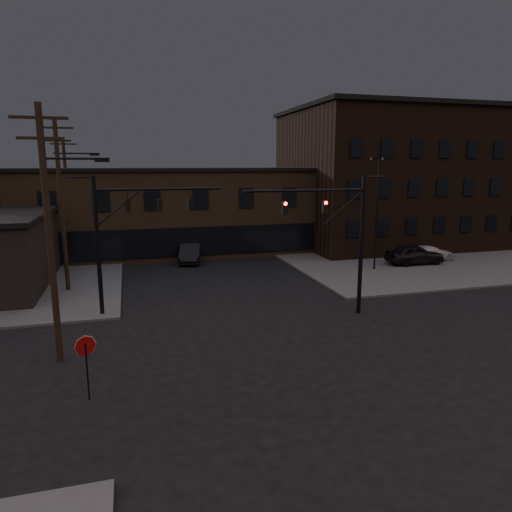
# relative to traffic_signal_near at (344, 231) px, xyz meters

# --- Properties ---
(ground) EXTENTS (140.00, 140.00, 0.00)m
(ground) POSITION_rel_traffic_signal_near_xyz_m (-5.36, -4.50, -4.93)
(ground) COLOR black
(ground) RESTS_ON ground
(sidewalk_ne) EXTENTS (30.00, 30.00, 0.15)m
(sidewalk_ne) POSITION_rel_traffic_signal_near_xyz_m (16.64, 17.50, -4.86)
(sidewalk_ne) COLOR #474744
(sidewalk_ne) RESTS_ON ground
(building_row) EXTENTS (40.00, 12.00, 8.00)m
(building_row) POSITION_rel_traffic_signal_near_xyz_m (-5.36, 23.50, -0.93)
(building_row) COLOR #4E3E29
(building_row) RESTS_ON ground
(building_right) EXTENTS (22.00, 16.00, 14.00)m
(building_right) POSITION_rel_traffic_signal_near_xyz_m (16.64, 21.50, 2.07)
(building_right) COLOR black
(building_right) RESTS_ON ground
(traffic_signal_near) EXTENTS (7.12, 0.24, 8.00)m
(traffic_signal_near) POSITION_rel_traffic_signal_near_xyz_m (0.00, 0.00, 0.00)
(traffic_signal_near) COLOR black
(traffic_signal_near) RESTS_ON ground
(traffic_signal_far) EXTENTS (7.12, 0.24, 8.00)m
(traffic_signal_far) POSITION_rel_traffic_signal_near_xyz_m (-12.07, 3.50, 0.08)
(traffic_signal_far) COLOR black
(traffic_signal_far) RESTS_ON ground
(stop_sign) EXTENTS (0.72, 0.33, 2.48)m
(stop_sign) POSITION_rel_traffic_signal_near_xyz_m (-13.36, -6.49, -3.09)
(stop_sign) COLOR black
(stop_sign) RESTS_ON ground
(utility_pole_near) EXTENTS (3.70, 0.28, 11.00)m
(utility_pole_near) POSITION_rel_traffic_signal_near_xyz_m (-14.79, -2.50, 0.94)
(utility_pole_near) COLOR black
(utility_pole_near) RESTS_ON ground
(utility_pole_mid) EXTENTS (3.70, 0.28, 11.50)m
(utility_pole_mid) POSITION_rel_traffic_signal_near_xyz_m (-15.79, 9.50, 1.19)
(utility_pole_mid) COLOR black
(utility_pole_mid) RESTS_ON ground
(utility_pole_far) EXTENTS (2.20, 0.28, 11.00)m
(utility_pole_far) POSITION_rel_traffic_signal_near_xyz_m (-16.86, 21.50, 0.85)
(utility_pole_far) COLOR black
(utility_pole_far) RESTS_ON ground
(lot_light_a) EXTENTS (1.50, 0.28, 9.14)m
(lot_light_a) POSITION_rel_traffic_signal_near_xyz_m (7.64, 9.50, 0.58)
(lot_light_a) COLOR black
(lot_light_a) RESTS_ON ground
(lot_light_b) EXTENTS (1.50, 0.28, 9.14)m
(lot_light_b) POSITION_rel_traffic_signal_near_xyz_m (13.64, 14.50, 0.58)
(lot_light_b) COLOR black
(lot_light_b) RESTS_ON ground
(parked_car_lot_a) EXTENTS (5.07, 2.14, 1.71)m
(parked_car_lot_a) POSITION_rel_traffic_signal_near_xyz_m (12.01, 10.36, -3.93)
(parked_car_lot_a) COLOR black
(parked_car_lot_a) RESTS_ON sidewalk_ne
(parked_car_lot_b) EXTENTS (4.55, 1.96, 1.31)m
(parked_car_lot_b) POSITION_rel_traffic_signal_near_xyz_m (14.32, 11.40, -4.13)
(parked_car_lot_b) COLOR silver
(parked_car_lot_b) RESTS_ON sidewalk_ne
(car_crossing) EXTENTS (2.67, 5.31, 1.67)m
(car_crossing) POSITION_rel_traffic_signal_near_xyz_m (-6.44, 17.21, -4.10)
(car_crossing) COLOR black
(car_crossing) RESTS_ON ground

